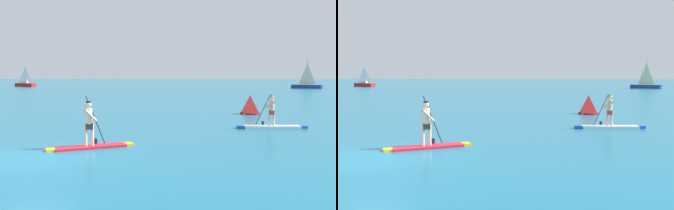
# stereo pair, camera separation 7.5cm
# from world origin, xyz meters

# --- Properties ---
(ground) EXTENTS (440.00, 440.00, 0.00)m
(ground) POSITION_xyz_m (0.00, 0.00, 0.00)
(ground) COLOR #196B8C
(paddleboarder_mid_center) EXTENTS (3.01, 2.10, 2.00)m
(paddleboarder_mid_center) POSITION_xyz_m (1.23, 2.13, 0.40)
(paddleboarder_mid_center) COLOR red
(paddleboarder_mid_center) RESTS_ON ground
(paddleboarder_far_right) EXTENTS (3.59, 0.96, 1.73)m
(paddleboarder_far_right) POSITION_xyz_m (8.60, 8.62, 0.32)
(paddleboarder_far_right) COLOR white
(paddleboarder_far_right) RESTS_ON ground
(race_marker_buoy) EXTENTS (1.61, 1.61, 1.32)m
(race_marker_buoy) POSITION_xyz_m (8.01, 15.93, 0.59)
(race_marker_buoy) COLOR red
(race_marker_buoy) RESTS_ON ground
(sailboat_left_horizon) EXTENTS (5.79, 3.54, 5.38)m
(sailboat_left_horizon) POSITION_xyz_m (-37.62, 69.96, 0.71)
(sailboat_left_horizon) COLOR #A51E1E
(sailboat_left_horizon) RESTS_ON ground
(sailboat_right_horizon) EXTENTS (5.82, 4.02, 5.98)m
(sailboat_right_horizon) POSITION_xyz_m (22.40, 68.05, 0.70)
(sailboat_right_horizon) COLOR navy
(sailboat_right_horizon) RESTS_ON ground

